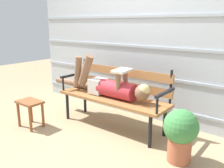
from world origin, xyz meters
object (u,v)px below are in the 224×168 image
footstool (30,107)px  reclining_person (107,85)px  park_bench (115,93)px  potted_plant (181,132)px

footstool → reclining_person: bearing=40.7°
park_bench → potted_plant: size_ratio=2.80×
park_bench → potted_plant: 1.13m
park_bench → reclining_person: (-0.08, -0.07, 0.11)m
park_bench → potted_plant: bearing=-16.4°
reclining_person → footstool: reclining_person is taller
reclining_person → footstool: 1.10m
park_bench → footstool: 1.18m
footstool → potted_plant: (1.96, 0.44, 0.04)m
potted_plant → footstool: bearing=-167.3°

